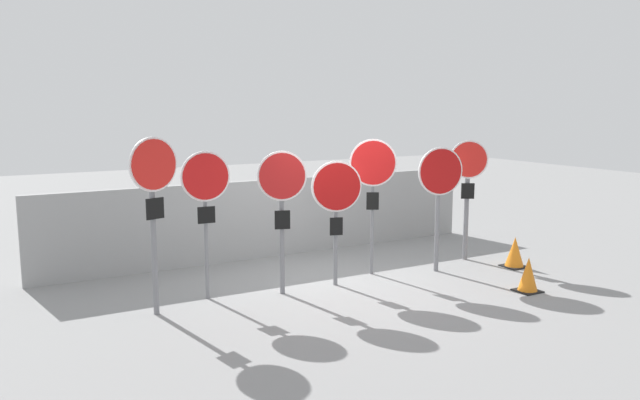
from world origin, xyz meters
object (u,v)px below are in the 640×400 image
Objects in this scene: stop_sign_3 at (336,197)px; traffic_cone_1 at (528,275)px; stop_sign_2 at (282,194)px; stop_sign_0 at (154,191)px; traffic_cone_0 at (515,252)px; stop_sign_6 at (468,178)px; stop_sign_5 at (440,185)px; stop_sign_1 at (206,190)px; stop_sign_4 at (373,174)px.

traffic_cone_1 is at bearing -16.73° from stop_sign_3.
stop_sign_2 is at bearing 152.94° from traffic_cone_1.
stop_sign_2 is at bearing -18.90° from stop_sign_0.
traffic_cone_0 is at bearing -24.03° from stop_sign_0.
traffic_cone_1 is (-0.54, -2.01, -1.28)m from stop_sign_6.
stop_sign_0 is at bearing -161.36° from stop_sign_3.
stop_sign_2 is 0.98× the size of stop_sign_6.
stop_sign_2 reaches higher than stop_sign_5.
traffic_cone_1 is at bearing -21.58° from stop_sign_1.
traffic_cone_1 is at bearing -61.08° from stop_sign_5.
stop_sign_0 reaches higher than traffic_cone_1.
stop_sign_6 is at bearing 30.07° from stop_sign_4.
stop_sign_5 is (4.03, -0.46, -0.13)m from stop_sign_1.
stop_sign_4 is 1.20m from stop_sign_5.
stop_sign_6 is (3.00, 0.27, 0.10)m from stop_sign_3.
stop_sign_0 is 1.22× the size of stop_sign_3.
stop_sign_4 is (3.77, 0.28, -0.00)m from stop_sign_0.
stop_sign_0 is 6.50m from traffic_cone_0.
traffic_cone_1 is at bearing -37.04° from stop_sign_0.
stop_sign_1 is at bearing 155.26° from traffic_cone_1.
stop_sign_4 is 2.96m from traffic_cone_1.
stop_sign_2 is 3.96m from stop_sign_6.
traffic_cone_0 is at bearing 9.32° from stop_sign_3.
stop_sign_2 is at bearing -141.02° from stop_sign_4.
stop_sign_0 is 4.50× the size of traffic_cone_0.
traffic_cone_1 is (4.50, -2.07, -1.40)m from stop_sign_1.
stop_sign_4 is at bearing -14.73° from stop_sign_0.
stop_sign_3 is at bearing -6.03° from stop_sign_1.
stop_sign_4 is at bearing 2.15° from stop_sign_1.
stop_sign_3 is 0.87× the size of stop_sign_4.
traffic_cone_0 is 1.00× the size of traffic_cone_1.
stop_sign_1 is 1.14m from stop_sign_2.
stop_sign_0 is at bearing -145.35° from stop_sign_4.
stop_sign_6 reaches higher than traffic_cone_1.
stop_sign_6 reaches higher than traffic_cone_0.
stop_sign_1 is at bearing -170.59° from stop_sign_3.
stop_sign_0 is 1.11× the size of stop_sign_1.
stop_sign_6 reaches higher than stop_sign_5.
stop_sign_2 is 4.05m from traffic_cone_1.
stop_sign_2 reaches higher than traffic_cone_0.
stop_sign_2 is at bearing -13.71° from stop_sign_1.
stop_sign_1 reaches higher than traffic_cone_1.
stop_sign_0 is at bearing 161.95° from traffic_cone_1.
stop_sign_2 is 4.60m from traffic_cone_0.
stop_sign_6 is 1.58m from traffic_cone_0.
stop_sign_4 is 4.24× the size of traffic_cone_0.
stop_sign_1 is at bearing -179.07° from stop_sign_2.
stop_sign_6 is at bearing 2.44° from stop_sign_1.
stop_sign_5 is 2.10m from traffic_cone_1.
stop_sign_3 is 2.00m from stop_sign_5.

